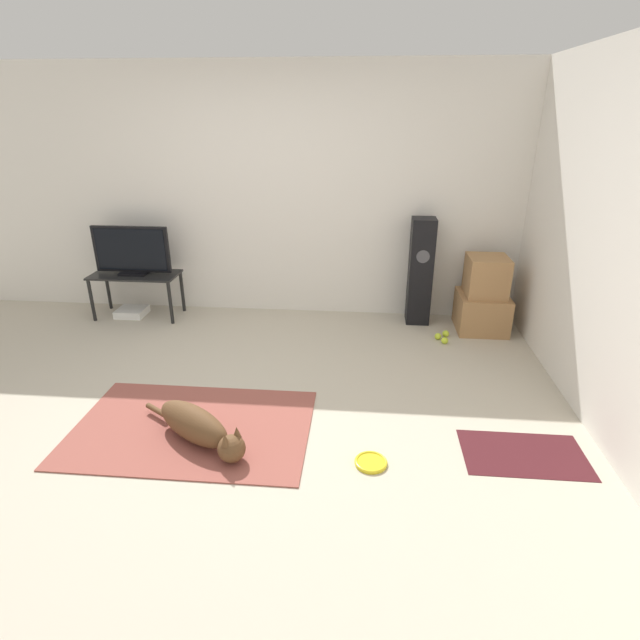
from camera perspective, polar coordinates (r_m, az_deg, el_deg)
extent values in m
plane|color=#BCB29E|center=(3.88, -10.10, -10.06)|extent=(12.00, 12.00, 0.00)
cube|color=silver|center=(5.38, -5.30, 14.07)|extent=(8.00, 0.06, 2.55)
cube|color=silver|center=(3.63, 32.14, 6.42)|extent=(0.06, 8.00, 2.55)
cube|color=#934C42|center=(3.74, -14.39, -11.78)|extent=(1.67, 1.09, 0.01)
ellipsoid|color=brown|center=(3.54, -14.28, -11.38)|extent=(0.66, 0.53, 0.25)
sphere|color=brown|center=(3.32, -10.07, -14.26)|extent=(0.18, 0.18, 0.18)
cone|color=brown|center=(3.28, -9.49, -12.53)|extent=(0.06, 0.06, 0.08)
cone|color=brown|center=(3.23, -10.80, -13.28)|extent=(0.06, 0.06, 0.08)
cylinder|color=brown|center=(3.89, -18.19, -9.76)|extent=(0.20, 0.15, 0.04)
cylinder|color=yellow|center=(3.33, 5.83, -15.92)|extent=(0.21, 0.21, 0.02)
torus|color=yellow|center=(3.32, 5.84, -15.82)|extent=(0.21, 0.21, 0.02)
cube|color=#A87A4C|center=(5.35, 17.97, 0.87)|extent=(0.49, 0.51, 0.38)
cube|color=#A87A4C|center=(5.22, 18.49, 4.76)|extent=(0.38, 0.40, 0.39)
cube|color=black|center=(5.26, 11.40, 5.43)|extent=(0.24, 0.24, 1.11)
cylinder|color=#4C4C51|center=(5.09, 11.69, 7.10)|extent=(0.13, 0.00, 0.13)
cube|color=black|center=(5.69, -20.40, 4.87)|extent=(0.92, 0.42, 0.02)
cylinder|color=black|center=(5.81, -24.64, 2.04)|extent=(0.04, 0.04, 0.46)
cylinder|color=black|center=(5.44, -16.72, 1.87)|extent=(0.04, 0.04, 0.46)
cylinder|color=black|center=(6.10, -23.06, 3.26)|extent=(0.04, 0.04, 0.46)
cylinder|color=black|center=(5.75, -15.46, 3.16)|extent=(0.04, 0.04, 0.46)
cube|color=black|center=(5.68, -20.43, 5.08)|extent=(0.28, 0.20, 0.03)
cube|color=black|center=(5.62, -20.75, 7.58)|extent=(0.81, 0.04, 0.49)
cube|color=black|center=(5.60, -20.83, 7.52)|extent=(0.74, 0.01, 0.44)
sphere|color=#C6E033|center=(4.97, 14.06, -2.29)|extent=(0.07, 0.07, 0.07)
sphere|color=#C6E033|center=(5.13, 14.17, -1.52)|extent=(0.07, 0.07, 0.07)
sphere|color=#C6E033|center=(5.05, 13.33, -1.83)|extent=(0.07, 0.07, 0.07)
cube|color=white|center=(5.87, -20.70, 0.87)|extent=(0.30, 0.28, 0.08)
cube|color=#47191E|center=(3.65, 22.24, -13.99)|extent=(0.80, 0.48, 0.01)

